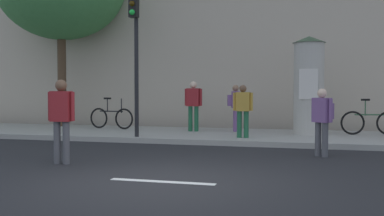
# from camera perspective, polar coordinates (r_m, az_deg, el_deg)

# --- Properties ---
(ground_plane) EXTENTS (80.00, 80.00, 0.00)m
(ground_plane) POSITION_cam_1_polar(r_m,az_deg,el_deg) (7.71, -3.69, -9.06)
(ground_plane) COLOR #232326
(sidewalk_curb) EXTENTS (36.00, 4.00, 0.15)m
(sidewalk_curb) POSITION_cam_1_polar(r_m,az_deg,el_deg) (14.43, 5.35, -3.46)
(sidewalk_curb) COLOR #9E9B93
(sidewalk_curb) RESTS_ON ground_plane
(lane_markings) EXTENTS (25.80, 0.16, 0.01)m
(lane_markings) POSITION_cam_1_polar(r_m,az_deg,el_deg) (7.71, -3.69, -9.03)
(lane_markings) COLOR silver
(lane_markings) RESTS_ON ground_plane
(building_backdrop) EXTENTS (36.00, 5.00, 9.89)m
(building_backdrop) POSITION_cam_1_polar(r_m,az_deg,el_deg) (19.61, 7.96, 12.32)
(building_backdrop) COLOR #B7A893
(building_backdrop) RESTS_ON ground_plane
(traffic_light) EXTENTS (0.24, 0.45, 4.16)m
(traffic_light) POSITION_cam_1_polar(r_m,az_deg,el_deg) (13.46, -7.05, 8.42)
(traffic_light) COLOR black
(traffic_light) RESTS_ON sidewalk_curb
(poster_column) EXTENTS (1.00, 1.00, 2.98)m
(poster_column) POSITION_cam_1_polar(r_m,az_deg,el_deg) (14.48, 14.19, 2.78)
(poster_column) COLOR #B2ADA3
(poster_column) RESTS_ON sidewalk_curb
(pedestrian_in_red_top) EXTENTS (0.50, 0.50, 1.54)m
(pedestrian_in_red_top) POSITION_cam_1_polar(r_m,az_deg,el_deg) (10.85, 15.78, -1.03)
(pedestrian_in_red_top) COLOR #4C4C51
(pedestrian_in_red_top) RESTS_ON ground_plane
(pedestrian_with_backpack) EXTENTS (0.58, 0.40, 1.72)m
(pedestrian_with_backpack) POSITION_cam_1_polar(r_m,az_deg,el_deg) (9.78, -15.74, -0.69)
(pedestrian_with_backpack) COLOR #4C4C51
(pedestrian_with_backpack) RESTS_ON ground_plane
(pedestrian_in_dark_shirt) EXTENTS (0.46, 0.61, 1.52)m
(pedestrian_in_dark_shirt) POSITION_cam_1_polar(r_m,az_deg,el_deg) (15.16, 5.30, 0.52)
(pedestrian_in_dark_shirt) COLOR #724C84
(pedestrian_in_dark_shirt) RESTS_ON sidewalk_curb
(pedestrian_near_pole) EXTENTS (0.57, 0.40, 1.50)m
(pedestrian_near_pole) POSITION_cam_1_polar(r_m,az_deg,el_deg) (13.20, 6.29, 0.16)
(pedestrian_near_pole) COLOR #1E5938
(pedestrian_near_pole) RESTS_ON sidewalk_curb
(pedestrian_in_light_jacket) EXTENTS (0.59, 0.25, 1.63)m
(pedestrian_in_light_jacket) POSITION_cam_1_polar(r_m,az_deg,el_deg) (15.14, 0.17, 0.71)
(pedestrian_in_light_jacket) COLOR #1E5938
(pedestrian_in_light_jacket) RESTS_ON sidewalk_curb
(bicycle_leaning) EXTENTS (1.75, 0.37, 1.09)m
(bicycle_leaning) POSITION_cam_1_polar(r_m,az_deg,el_deg) (14.95, 21.13, -1.62)
(bicycle_leaning) COLOR black
(bicycle_leaning) RESTS_ON sidewalk_curb
(bicycle_upright) EXTENTS (1.76, 0.34, 1.09)m
(bicycle_upright) POSITION_cam_1_polar(r_m,az_deg,el_deg) (16.40, -9.92, -1.17)
(bicycle_upright) COLOR black
(bicycle_upright) RESTS_ON sidewalk_curb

